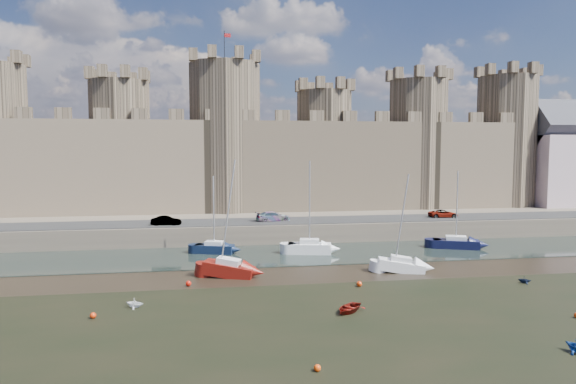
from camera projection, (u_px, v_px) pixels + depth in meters
name	position (u px, v px, depth m)	size (l,w,h in m)	color
ground	(223.00, 332.00, 34.47)	(160.00, 160.00, 0.00)	black
seaweed_patch	(227.00, 370.00, 28.56)	(70.00, 34.00, 0.01)	black
water_channel	(216.00, 257.00, 58.08)	(160.00, 12.00, 0.08)	black
quay	(213.00, 209.00, 93.41)	(160.00, 60.00, 2.50)	#4C443A
road	(215.00, 222.00, 67.71)	(160.00, 7.00, 0.10)	black
castle	(209.00, 152.00, 80.61)	(108.50, 11.00, 29.00)	#42382B
car_1	(166.00, 221.00, 65.17)	(1.30, 3.73, 1.23)	gray
car_2	(273.00, 216.00, 68.91)	(1.88, 4.62, 1.34)	gray
car_3	(443.00, 214.00, 72.48)	(1.90, 4.11, 1.14)	gray
sailboat_1	(214.00, 248.00, 59.91)	(4.82, 3.02, 9.02)	black
sailboat_2	(309.00, 247.00, 59.69)	(5.31, 2.99, 10.79)	white
sailboat_3	(456.00, 243.00, 62.93)	(5.80, 3.97, 9.48)	black
sailboat_4	(229.00, 268.00, 49.18)	(5.18, 3.32, 11.29)	#66110B
sailboat_5	(401.00, 265.00, 51.13)	(4.85, 2.86, 9.82)	white
dinghy_3	(135.00, 303.00, 39.62)	(1.16, 0.71, 1.35)	white
dinghy_4	(349.00, 308.00, 38.61)	(1.96, 0.57, 2.74)	maroon
dinghy_7	(525.00, 280.00, 46.81)	(1.04, 0.63, 1.21)	black
buoy_0	(93.00, 315.00, 37.12)	(0.45, 0.45, 0.45)	red
buoy_1	(188.00, 283.00, 45.83)	(0.49, 0.49, 0.49)	red
buoy_2	(317.00, 368.00, 28.30)	(0.41, 0.41, 0.41)	#DD3F09
buoy_3	(359.00, 284.00, 45.67)	(0.50, 0.50, 0.50)	red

